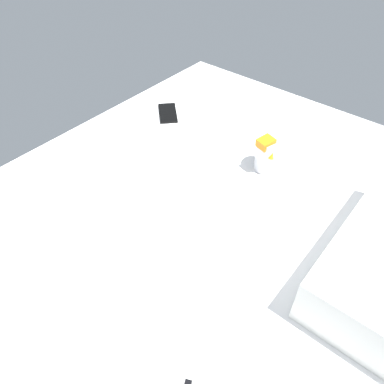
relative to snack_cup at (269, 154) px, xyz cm
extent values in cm
cube|color=white|center=(39.96, 1.85, -14.76)|extent=(180.00, 140.00, 18.00)
cylinder|color=silver|center=(-0.22, 0.04, -0.26)|extent=(9.00, 9.00, 11.00)
cube|color=#268C33|center=(0.06, -0.43, -1.82)|extent=(7.23, 7.09, 5.20)
cube|color=yellow|center=(1.01, 0.59, 1.67)|extent=(6.33, 6.85, 5.19)
cube|color=orange|center=(2.05, -0.64, 5.15)|extent=(6.14, 5.38, 3.25)
cube|color=black|center=(-3.78, -47.73, -5.36)|extent=(14.55, 14.85, 0.80)
camera|label=1|loc=(88.55, 41.53, 72.54)|focal=34.59mm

